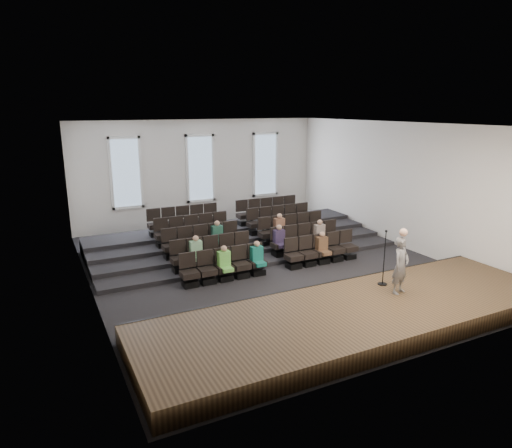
{
  "coord_description": "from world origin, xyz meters",
  "views": [
    {
      "loc": [
        -7.28,
        -13.74,
        5.58
      ],
      "look_at": [
        -0.23,
        0.5,
        1.47
      ],
      "focal_mm": 32.0,
      "sensor_mm": 36.0,
      "label": 1
    }
  ],
  "objects": [
    {
      "name": "wall_front",
      "position": [
        0.0,
        -7.02,
        2.5
      ],
      "size": [
        12.0,
        0.04,
        5.0
      ],
      "primitive_type": "cube",
      "color": "silver",
      "rests_on": "ground"
    },
    {
      "name": "stage",
      "position": [
        0.0,
        -5.1,
        0.25
      ],
      "size": [
        11.8,
        3.6,
        0.5
      ],
      "primitive_type": "cube",
      "color": "#513B22",
      "rests_on": "ground"
    },
    {
      "name": "ground",
      "position": [
        0.0,
        0.0,
        0.0
      ],
      "size": [
        14.0,
        14.0,
        0.0
      ],
      "primitive_type": "plane",
      "color": "black",
      "rests_on": "ground"
    },
    {
      "name": "speaker",
      "position": [
        1.61,
        -4.82,
        1.31
      ],
      "size": [
        0.68,
        0.54,
        1.62
      ],
      "primitive_type": "imported",
      "rotation": [
        0.0,
        0.0,
        0.29
      ],
      "color": "slate",
      "rests_on": "stage"
    },
    {
      "name": "audience",
      "position": [
        0.0,
        0.32,
        0.81
      ],
      "size": [
        5.45,
        2.64,
        1.1
      ],
      "color": "#6ECA51",
      "rests_on": "seating_rows"
    },
    {
      "name": "wall_right",
      "position": [
        6.02,
        0.0,
        2.5
      ],
      "size": [
        0.04,
        14.0,
        5.0
      ],
      "primitive_type": "cube",
      "color": "silver",
      "rests_on": "ground"
    },
    {
      "name": "windows",
      "position": [
        0.0,
        6.95,
        2.7
      ],
      "size": [
        8.44,
        0.1,
        3.24
      ],
      "color": "white",
      "rests_on": "wall_back"
    },
    {
      "name": "seating_rows",
      "position": [
        -0.0,
        1.54,
        0.68
      ],
      "size": [
        6.8,
        4.7,
        1.67
      ],
      "color": "black",
      "rests_on": "ground"
    },
    {
      "name": "stage_lip",
      "position": [
        0.0,
        -3.33,
        0.25
      ],
      "size": [
        11.8,
        0.06,
        0.52
      ],
      "primitive_type": "cube",
      "color": "black",
      "rests_on": "ground"
    },
    {
      "name": "ceiling",
      "position": [
        0.0,
        0.0,
        5.01
      ],
      "size": [
        12.0,
        14.0,
        0.02
      ],
      "primitive_type": "cube",
      "color": "white",
      "rests_on": "ground"
    },
    {
      "name": "mic_stand",
      "position": [
        1.63,
        -4.14,
        0.99
      ],
      "size": [
        0.28,
        0.28,
        1.66
      ],
      "color": "black",
      "rests_on": "stage"
    },
    {
      "name": "wall_back",
      "position": [
        0.0,
        7.02,
        2.5
      ],
      "size": [
        12.0,
        0.04,
        5.0
      ],
      "primitive_type": "cube",
      "color": "silver",
      "rests_on": "ground"
    },
    {
      "name": "wall_left",
      "position": [
        -6.02,
        0.0,
        2.5
      ],
      "size": [
        0.04,
        14.0,
        5.0
      ],
      "primitive_type": "cube",
      "color": "silver",
      "rests_on": "ground"
    },
    {
      "name": "risers",
      "position": [
        0.0,
        3.17,
        0.2
      ],
      "size": [
        11.8,
        4.8,
        0.6
      ],
      "color": "black",
      "rests_on": "ground"
    }
  ]
}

